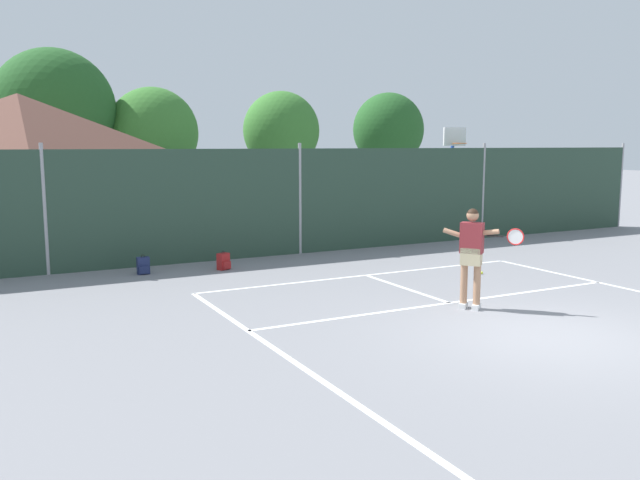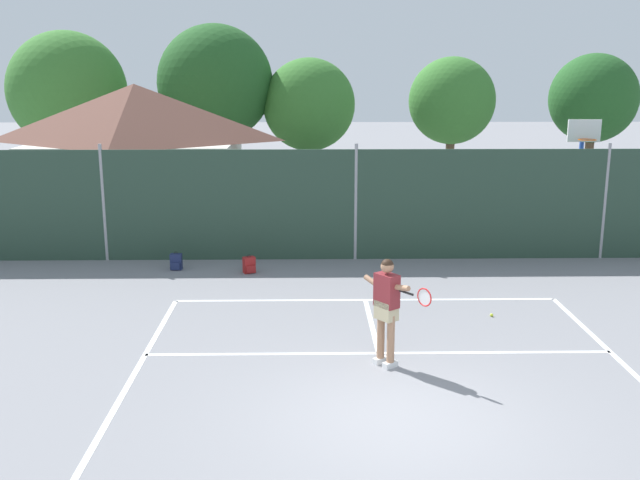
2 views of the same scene
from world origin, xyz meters
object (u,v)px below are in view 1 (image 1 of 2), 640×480
at_px(tennis_ball, 482,273).
at_px(basketball_hoop, 453,165).
at_px(tennis_player, 472,249).
at_px(backpack_red, 224,262).
at_px(backpack_navy, 143,266).

bearing_deg(tennis_ball, basketball_hoop, 57.01).
distance_m(basketball_hoop, tennis_player, 10.42).
height_order(basketball_hoop, backpack_red, basketball_hoop).
bearing_deg(backpack_red, backpack_navy, 169.76).
height_order(tennis_ball, backpack_navy, backpack_navy).
xyz_separation_m(tennis_ball, backpack_navy, (-6.99, 3.65, 0.16)).
distance_m(basketball_hoop, backpack_red, 9.54).
height_order(tennis_player, tennis_ball, tennis_player).
bearing_deg(backpack_navy, tennis_player, -52.96).
height_order(tennis_player, backpack_red, tennis_player).
distance_m(tennis_player, backpack_red, 6.44).
bearing_deg(basketball_hoop, tennis_player, -126.81).
xyz_separation_m(basketball_hoop, backpack_red, (-8.95, -2.54, -2.12)).
height_order(backpack_navy, backpack_red, same).
relative_size(tennis_player, tennis_ball, 28.10).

